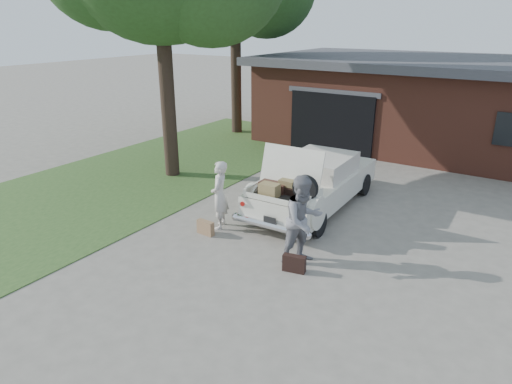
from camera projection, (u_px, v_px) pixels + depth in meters
The scene contains 8 objects.
ground at pixel (241, 247), 9.95m from camera, with size 90.00×90.00×0.00m, color gray.
grass_strip at pixel (156, 169), 15.09m from camera, with size 6.00×16.00×0.02m, color #2D4C1E.
house at pixel (427, 101), 17.87m from camera, with size 12.80×7.80×3.30m.
sedan at pixel (314, 182), 11.84m from camera, with size 1.93×4.74×1.92m.
woman_left at pixel (220, 195), 10.63m from camera, with size 0.60×0.39×1.64m, color beige.
woman_right at pixel (303, 220), 9.02m from camera, with size 0.90×0.70×1.86m, color gray.
suitcase_left at pixel (206, 228), 10.50m from camera, with size 0.43×0.14×0.33m, color #9E7550.
suitcase_right at pixel (294, 264), 8.93m from camera, with size 0.45×0.14×0.35m, color black.
Camera 1 is at (5.08, -7.28, 4.65)m, focal length 32.00 mm.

